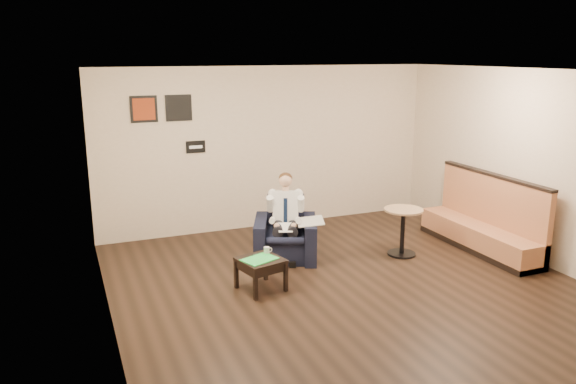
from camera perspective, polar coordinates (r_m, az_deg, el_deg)
name	(u,v)px	position (r m, az deg, el deg)	size (l,w,h in m)	color
ground	(349,287)	(7.57, 6.26, -9.57)	(6.00, 6.00, 0.00)	black
wall_back	(269,148)	(9.81, -1.93, 4.51)	(6.00, 0.02, 2.80)	beige
wall_front	(538,265)	(4.84, 24.03, -6.79)	(6.00, 0.02, 2.80)	beige
wall_left	(104,209)	(6.29, -18.17, -1.62)	(0.02, 6.00, 2.80)	beige
wall_right	(533,166)	(8.95, 23.65, 2.41)	(0.02, 6.00, 2.80)	beige
ceiling	(356,71)	(6.95, 6.88, 12.12)	(6.00, 6.00, 0.02)	white
seating_sign	(196,147)	(9.41, -9.36, 4.55)	(0.32, 0.02, 0.20)	black
art_print_left	(144,109)	(9.18, -14.44, 8.15)	(0.42, 0.03, 0.42)	#933112
art_print_right	(179,108)	(9.27, -11.04, 8.39)	(0.42, 0.03, 0.42)	black
armchair	(285,230)	(8.41, -0.27, -3.84)	(0.91, 0.91, 0.88)	black
seated_man	(285,221)	(8.25, -0.28, -3.00)	(0.58, 0.86, 1.21)	silver
lap_papers	(285,227)	(8.17, -0.28, -3.62)	(0.20, 0.29, 0.01)	white
newspaper	(310,221)	(8.27, 2.29, -2.99)	(0.38, 0.48, 0.01)	silver
side_table	(261,274)	(7.38, -2.78, -8.34)	(0.52, 0.52, 0.43)	black
green_folder	(260,259)	(7.27, -2.91, -6.83)	(0.43, 0.30, 0.01)	#2AD650
coffee_mug	(267,250)	(7.46, -2.19, -5.94)	(0.08, 0.08, 0.09)	white
smartphone	(257,254)	(7.44, -3.14, -6.34)	(0.13, 0.07, 0.01)	black
banquette	(481,213)	(9.23, 19.01, -2.05)	(0.55, 2.29, 1.17)	#AF6A43
cafe_table	(403,232)	(8.72, 11.56, -4.00)	(0.59, 0.59, 0.73)	#A17C57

